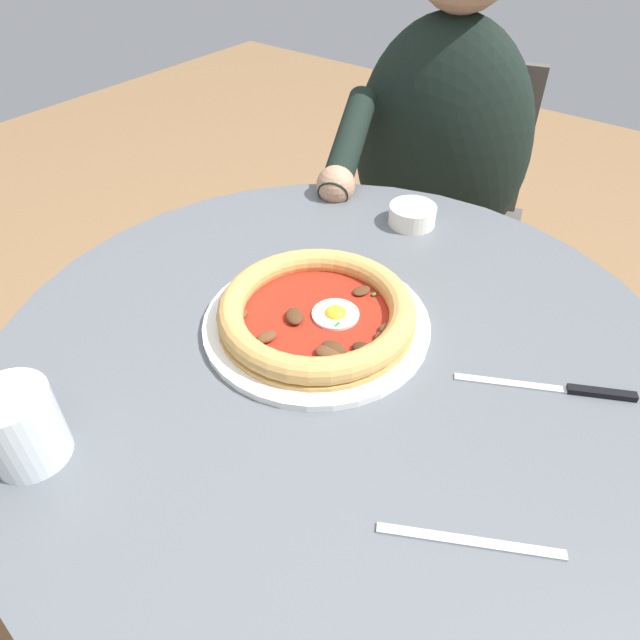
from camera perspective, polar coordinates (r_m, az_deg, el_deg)
ground_plane at (r=1.36m, az=0.96°, el=-26.09°), size 6.00×6.00×0.02m
dining_table at (r=0.88m, az=1.36°, el=-11.79°), size 0.89×0.89×0.74m
pizza_on_plate at (r=0.75m, az=-0.33°, el=0.57°), size 0.30×0.30×0.04m
water_glass at (r=0.67m, az=-27.43°, el=-9.59°), size 0.08×0.08×0.09m
steak_knife at (r=0.74m, az=23.68°, el=-6.35°), size 0.11×0.19×0.01m
ramekin_capers at (r=0.98m, az=9.14°, el=10.32°), size 0.08×0.08×0.03m
fork_utensil at (r=0.59m, az=14.64°, el=-20.46°), size 0.09×0.16×0.00m
diner_person at (r=1.41m, az=10.64°, el=9.02°), size 0.56×0.42×1.16m
cafe_chair_diner at (r=1.53m, az=11.79°, el=11.32°), size 0.51×0.51×0.84m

